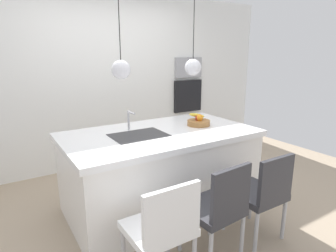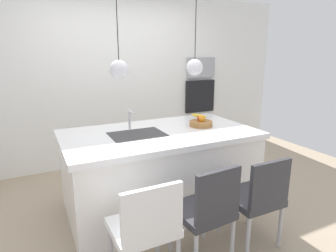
{
  "view_description": "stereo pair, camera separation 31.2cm",
  "coord_description": "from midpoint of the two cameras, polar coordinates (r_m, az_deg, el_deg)",
  "views": [
    {
      "loc": [
        -1.5,
        -2.56,
        1.71
      ],
      "look_at": [
        0.1,
        0.0,
        0.94
      ],
      "focal_mm": 30.66,
      "sensor_mm": 36.0,
      "label": 1
    },
    {
      "loc": [
        -1.23,
        -2.72,
        1.71
      ],
      "look_at": [
        0.1,
        0.0,
        0.94
      ],
      "focal_mm": 30.66,
      "sensor_mm": 36.0,
      "label": 2
    }
  ],
  "objects": [
    {
      "name": "floor",
      "position": [
        3.43,
        1.14,
        -15.58
      ],
      "size": [
        6.6,
        6.6,
        0.0
      ],
      "primitive_type": "plane",
      "color": "tan",
      "rests_on": "ground"
    },
    {
      "name": "back_wall",
      "position": [
        4.52,
        -8.49,
        8.98
      ],
      "size": [
        6.0,
        0.1,
        2.6
      ],
      "primitive_type": "cube",
      "color": "white",
      "rests_on": "ground"
    },
    {
      "name": "kitchen_island",
      "position": [
        3.23,
        1.18,
        -8.71
      ],
      "size": [
        2.05,
        1.16,
        0.89
      ],
      "color": "white",
      "rests_on": "ground"
    },
    {
      "name": "sink_basin",
      "position": [
        2.98,
        -3.18,
        -1.79
      ],
      "size": [
        0.56,
        0.4,
        0.02
      ],
      "primitive_type": "cube",
      "color": "#2D2D30",
      "rests_on": "kitchen_island"
    },
    {
      "name": "faucet",
      "position": [
        3.14,
        -4.74,
        1.77
      ],
      "size": [
        0.02,
        0.17,
        0.22
      ],
      "color": "silver",
      "rests_on": "kitchen_island"
    },
    {
      "name": "fruit_bowl",
      "position": [
        3.35,
        9.2,
        0.74
      ],
      "size": [
        0.27,
        0.27,
        0.15
      ],
      "color": "#9E6B38",
      "rests_on": "kitchen_island"
    },
    {
      "name": "microwave",
      "position": [
        5.11,
        8.25,
        11.44
      ],
      "size": [
        0.54,
        0.08,
        0.34
      ],
      "primitive_type": "cube",
      "color": "#9E9EA3",
      "rests_on": "back_wall"
    },
    {
      "name": "oven",
      "position": [
        5.16,
        8.05,
        5.88
      ],
      "size": [
        0.56,
        0.08,
        0.56
      ],
      "primitive_type": "cube",
      "color": "black",
      "rests_on": "back_wall"
    },
    {
      "name": "chair_near",
      "position": [
        2.21,
        -0.22,
        -19.34
      ],
      "size": [
        0.48,
        0.44,
        0.85
      ],
      "color": "white",
      "rests_on": "ground"
    },
    {
      "name": "chair_middle",
      "position": [
        2.45,
        11.41,
        -15.93
      ],
      "size": [
        0.46,
        0.47,
        0.87
      ],
      "color": "#333338",
      "rests_on": "ground"
    },
    {
      "name": "chair_far",
      "position": [
        2.78,
        20.32,
        -13.0
      ],
      "size": [
        0.43,
        0.46,
        0.86
      ],
      "color": "#333338",
      "rests_on": "ground"
    },
    {
      "name": "pendant_light_left",
      "position": [
        2.81,
        -6.53,
        11.16
      ],
      "size": [
        0.18,
        0.18,
        0.78
      ],
      "color": "silver"
    },
    {
      "name": "pendant_light_right",
      "position": [
        3.19,
        8.18,
        11.49
      ],
      "size": [
        0.18,
        0.18,
        0.78
      ],
      "color": "silver"
    }
  ]
}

